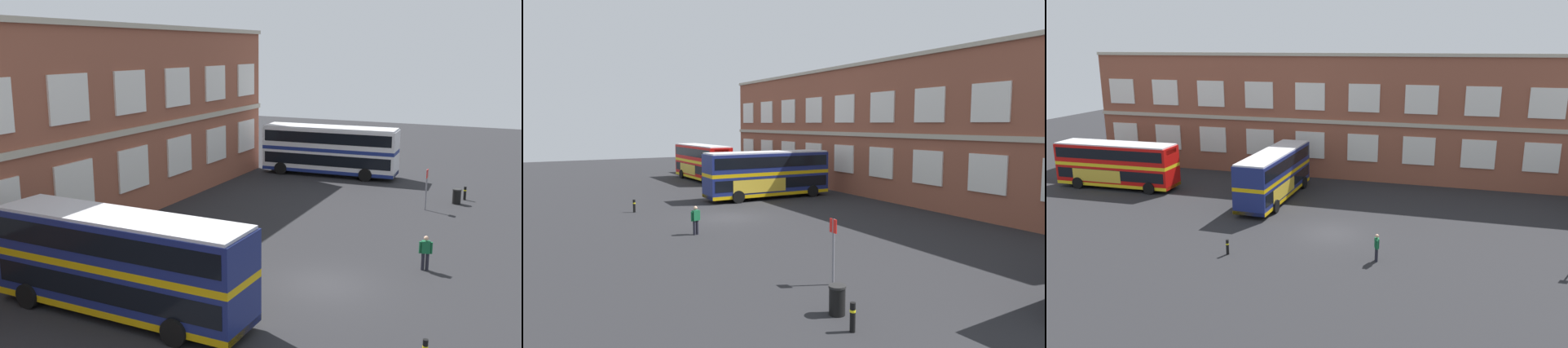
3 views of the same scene
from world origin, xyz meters
TOP-DOWN VIEW (x-y plane):
  - ground_plane at (0.00, 2.00)m, footprint 120.00×120.00m
  - brick_terminal_building at (-2.87, 17.98)m, footprint 51.11×8.19m
  - double_decker_near at (-21.08, 5.79)m, footprint 11.06×3.07m
  - double_decker_middle at (-6.26, 6.31)m, footprint 3.05×11.05m
  - waiting_passenger at (3.69, -3.72)m, footprint 0.34×0.64m
  - bus_stand_flag at (14.69, -1.83)m, footprint 0.44×0.10m
  - station_litter_bin at (17.20, -3.47)m, footprint 0.60×0.60m
  - safety_bollard_west at (18.53, -3.85)m, footprint 0.19×0.19m
  - safety_bollard_east at (-5.23, -5.28)m, footprint 0.19×0.19m

SIDE VIEW (x-z plane):
  - ground_plane at x=0.00m, z-range 0.00..0.00m
  - safety_bollard_west at x=18.53m, z-range 0.02..0.97m
  - safety_bollard_east at x=-5.23m, z-range 0.02..0.97m
  - station_litter_bin at x=17.20m, z-range 0.01..1.04m
  - waiting_passenger at x=3.69m, z-range 0.08..1.78m
  - bus_stand_flag at x=14.69m, z-range 0.29..2.99m
  - double_decker_near at x=-21.08m, z-range 0.11..4.18m
  - double_decker_middle at x=-6.26m, z-range 0.11..4.18m
  - brick_terminal_building at x=-2.87m, z-range -0.15..11.67m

